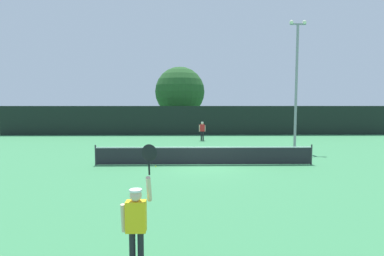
{
  "coord_description": "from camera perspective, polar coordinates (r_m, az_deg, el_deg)",
  "views": [
    {
      "loc": [
        -0.9,
        -15.86,
        3.25
      ],
      "look_at": [
        -0.56,
        4.9,
        1.55
      ],
      "focal_mm": 28.49,
      "sensor_mm": 36.0,
      "label": 1
    }
  ],
  "objects": [
    {
      "name": "perimeter_fence",
      "position": [
        31.21,
        0.72,
        1.42
      ],
      "size": [
        39.91,
        0.12,
        2.97
      ],
      "primitive_type": "cube",
      "color": "black",
      "rests_on": "ground"
    },
    {
      "name": "ground_plane",
      "position": [
        16.21,
        2.28,
        -6.89
      ],
      "size": [
        120.0,
        120.0,
        0.0
      ],
      "primitive_type": "plane",
      "color": "#387F4C"
    },
    {
      "name": "light_pole",
      "position": [
        22.79,
        18.97,
        8.96
      ],
      "size": [
        1.18,
        0.28,
        8.96
      ],
      "color": "gray",
      "rests_on": "ground"
    },
    {
      "name": "parked_car_near",
      "position": [
        39.71,
        -3.13,
        1.09
      ],
      "size": [
        1.97,
        4.23,
        1.69
      ],
      "rotation": [
        0.0,
        0.0,
        -0.02
      ],
      "color": "red",
      "rests_on": "ground"
    },
    {
      "name": "large_tree",
      "position": [
        36.49,
        -2.29,
        6.78
      ],
      "size": [
        5.88,
        5.88,
        7.55
      ],
      "color": "brown",
      "rests_on": "ground"
    },
    {
      "name": "tennis_net",
      "position": [
        16.12,
        2.28,
        -5.11
      ],
      "size": [
        11.48,
        0.08,
        1.07
      ],
      "color": "#232328",
      "rests_on": "ground"
    },
    {
      "name": "player_serving",
      "position": [
        6.13,
        -10.3,
        -16.15
      ],
      "size": [
        0.67,
        0.39,
        2.47
      ],
      "color": "yellow",
      "rests_on": "ground"
    },
    {
      "name": "player_receiving",
      "position": [
        26.49,
        1.93,
        -0.23
      ],
      "size": [
        0.57,
        0.24,
        1.62
      ],
      "rotation": [
        0.0,
        0.0,
        3.14
      ],
      "color": "red",
      "rests_on": "ground"
    },
    {
      "name": "tennis_ball",
      "position": [
        15.74,
        -6.8,
        -7.15
      ],
      "size": [
        0.07,
        0.07,
        0.07
      ],
      "primitive_type": "sphere",
      "color": "#CCE033",
      "rests_on": "ground"
    }
  ]
}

